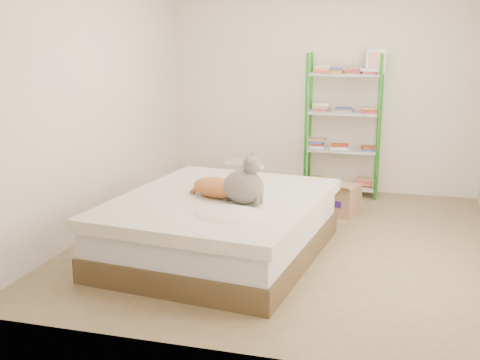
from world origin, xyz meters
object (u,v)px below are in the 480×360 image
(cardboard_box, at_px, (336,199))
(white_bin, at_px, (238,177))
(bed, at_px, (220,226))
(orange_cat, at_px, (217,185))
(grey_cat, at_px, (244,179))
(shelf_unit, at_px, (344,123))

(cardboard_box, height_order, white_bin, white_bin)
(bed, relative_size, white_bin, 5.25)
(bed, relative_size, orange_cat, 4.07)
(white_bin, bearing_deg, grey_cat, -73.30)
(orange_cat, xyz_separation_m, shelf_unit, (0.84, 2.40, 0.24))
(grey_cat, height_order, cardboard_box, grey_cat)
(cardboard_box, xyz_separation_m, white_bin, (-1.26, 0.56, 0.04))
(cardboard_box, bearing_deg, bed, -102.71)
(bed, height_order, white_bin, bed)
(bed, bearing_deg, orange_cat, -142.65)
(grey_cat, relative_size, cardboard_box, 0.77)
(bed, bearing_deg, cardboard_box, 68.08)
(shelf_unit, distance_m, white_bin, 1.43)
(cardboard_box, relative_size, white_bin, 1.27)
(bed, xyz_separation_m, grey_cat, (0.25, -0.14, 0.48))
(orange_cat, distance_m, shelf_unit, 2.55)
(shelf_unit, bearing_deg, grey_cat, -102.48)
(white_bin, bearing_deg, orange_cat, -79.40)
(bed, bearing_deg, grey_cat, -22.82)
(grey_cat, distance_m, cardboard_box, 1.89)
(orange_cat, bearing_deg, cardboard_box, 80.54)
(shelf_unit, height_order, cardboard_box, shelf_unit)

